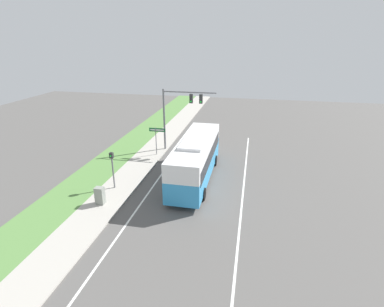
{
  "coord_description": "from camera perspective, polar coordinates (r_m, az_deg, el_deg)",
  "views": [
    {
      "loc": [
        3.88,
        -19.75,
        11.3
      ],
      "look_at": [
        -1.0,
        3.82,
        1.91
      ],
      "focal_mm": 28.0,
      "sensor_mm": 36.0,
      "label": 1
    }
  ],
  "objects": [
    {
      "name": "ground_plane",
      "position": [
        23.08,
        0.51,
        -8.01
      ],
      "size": [
        80.0,
        80.0,
        0.0
      ],
      "primitive_type": "plane",
      "color": "#565451"
    },
    {
      "name": "sidewalk",
      "position": [
        24.86,
        -13.73,
        -6.24
      ],
      "size": [
        2.8,
        80.0,
        0.12
      ],
      "color": "#ADA89E",
      "rests_on": "ground_plane"
    },
    {
      "name": "grass_verge",
      "position": [
        26.32,
        -20.09,
        -5.4
      ],
      "size": [
        3.6,
        80.0,
        0.1
      ],
      "color": "#568442",
      "rests_on": "ground_plane"
    },
    {
      "name": "lane_divider_near",
      "position": [
        23.95,
        -8.03,
        -7.07
      ],
      "size": [
        0.14,
        30.0,
        0.01
      ],
      "color": "silver",
      "rests_on": "ground_plane"
    },
    {
      "name": "lane_divider_far",
      "position": [
        22.75,
        9.55,
        -8.79
      ],
      "size": [
        0.14,
        30.0,
        0.01
      ],
      "color": "silver",
      "rests_on": "ground_plane"
    },
    {
      "name": "bus",
      "position": [
        24.78,
        0.69,
        -0.66
      ],
      "size": [
        2.74,
        10.61,
        3.71
      ],
      "color": "#3393D1",
      "rests_on": "ground_plane"
    },
    {
      "name": "signal_gantry",
      "position": [
        30.6,
        -2.48,
        8.61
      ],
      "size": [
        5.46,
        0.41,
        6.48
      ],
      "color": "slate",
      "rests_on": "ground_plane"
    },
    {
      "name": "pedestrian_signal",
      "position": [
        23.94,
        -14.94,
        -2.06
      ],
      "size": [
        0.28,
        0.34,
        3.09
      ],
      "color": "slate",
      "rests_on": "ground_plane"
    },
    {
      "name": "street_sign",
      "position": [
        30.08,
        -6.75,
        3.38
      ],
      "size": [
        1.66,
        0.08,
        2.96
      ],
      "color": "slate",
      "rests_on": "ground_plane"
    },
    {
      "name": "utility_cabinet",
      "position": [
        22.5,
        -17.14,
        -7.66
      ],
      "size": [
        0.62,
        0.48,
        1.29
      ],
      "color": "gray",
      "rests_on": "sidewalk"
    }
  ]
}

